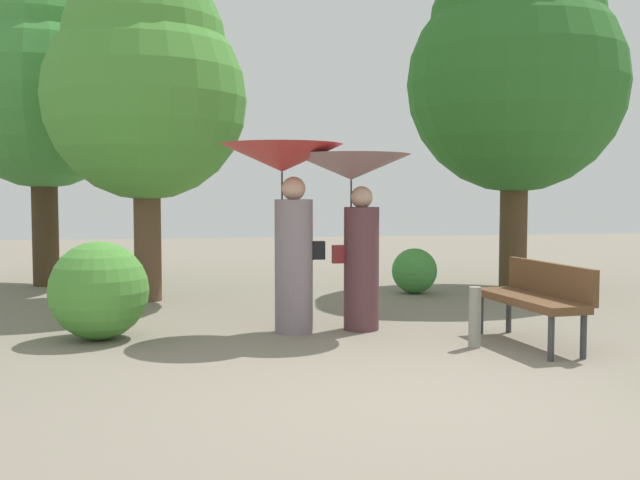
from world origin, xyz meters
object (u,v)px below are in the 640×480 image
(person_left, at_px, (286,194))
(tree_mid_left, at_px, (42,77))
(park_bench, at_px, (536,295))
(path_marker_post, at_px, (475,317))
(tree_near_left, at_px, (145,82))
(tree_near_right, at_px, (516,66))
(person_right, at_px, (354,198))

(person_left, bearing_deg, tree_mid_left, 40.80)
(tree_mid_left, bearing_deg, park_bench, -46.07)
(path_marker_post, bearing_deg, tree_near_left, 130.66)
(tree_near_left, bearing_deg, tree_near_right, 3.46)
(tree_near_right, bearing_deg, tree_near_left, -176.54)
(park_bench, bearing_deg, tree_near_left, -139.29)
(person_left, distance_m, tree_mid_left, 6.16)
(park_bench, bearing_deg, path_marker_post, -94.65)
(tree_near_left, distance_m, tree_mid_left, 2.72)
(park_bench, xyz_separation_m, tree_near_right, (1.73, 4.22, 3.02))
(path_marker_post, bearing_deg, tree_near_right, 60.59)
(tree_near_left, bearing_deg, path_marker_post, -49.34)
(path_marker_post, bearing_deg, person_right, 129.48)
(park_bench, height_order, tree_near_left, tree_near_left)
(person_right, height_order, tree_near_right, tree_near_right)
(person_right, distance_m, park_bench, 2.20)
(person_left, bearing_deg, person_right, -81.56)
(person_right, bearing_deg, person_left, 98.44)
(person_left, bearing_deg, park_bench, -109.30)
(person_left, bearing_deg, path_marker_post, -117.15)
(tree_near_left, xyz_separation_m, path_marker_post, (3.33, -3.88, -2.78))
(person_left, bearing_deg, tree_near_right, -46.98)
(park_bench, relative_size, tree_mid_left, 0.29)
(person_right, xyz_separation_m, tree_near_left, (-2.38, 2.72, 1.61))
(person_left, xyz_separation_m, path_marker_post, (1.72, -1.13, -1.22))
(person_right, relative_size, tree_near_left, 0.41)
(person_right, bearing_deg, tree_mid_left, 46.72)
(tree_mid_left, xyz_separation_m, path_marker_post, (5.07, -5.94, -3.11))
(tree_near_right, xyz_separation_m, path_marker_post, (-2.38, -4.22, -3.23))
(park_bench, height_order, tree_near_right, tree_near_right)
(person_right, bearing_deg, park_bench, -119.76)
(tree_mid_left, bearing_deg, path_marker_post, -49.52)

